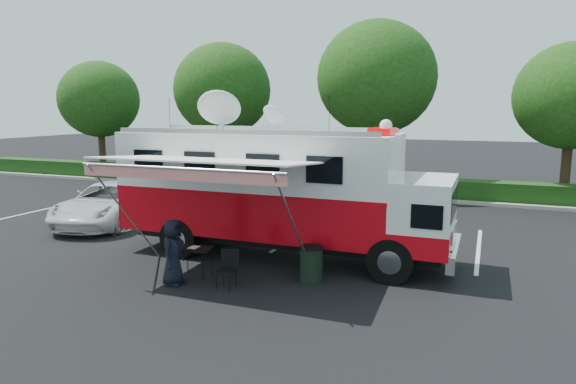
% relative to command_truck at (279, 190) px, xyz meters
% --- Properties ---
extents(ground_plane, '(120.00, 120.00, 0.00)m').
position_rel_command_truck_xyz_m(ground_plane, '(0.09, 0.00, -2.04)').
color(ground_plane, black).
rests_on(ground_plane, ground).
extents(back_border, '(60.00, 6.14, 8.87)m').
position_rel_command_truck_xyz_m(back_border, '(1.23, 12.90, 2.97)').
color(back_border, '#9E998E').
rests_on(back_border, ground_plane).
extents(stall_lines, '(24.12, 5.50, 0.01)m').
position_rel_command_truck_xyz_m(stall_lines, '(-0.41, 3.00, -2.03)').
color(stall_lines, silver).
rests_on(stall_lines, ground_plane).
extents(command_truck, '(9.90, 2.72, 4.76)m').
position_rel_command_truck_xyz_m(command_truck, '(0.00, 0.00, 0.00)').
color(command_truck, black).
rests_on(command_truck, ground_plane).
extents(awning, '(5.40, 2.78, 3.26)m').
position_rel_command_truck_xyz_m(awning, '(-0.89, -2.83, 1.03)').
color(awning, white).
rests_on(awning, ground_plane).
extents(white_suv, '(3.80, 6.08, 1.57)m').
position_rel_command_truck_xyz_m(white_suv, '(-7.83, 1.79, -2.04)').
color(white_suv, silver).
rests_on(white_suv, ground_plane).
extents(person, '(0.65, 0.89, 1.69)m').
position_rel_command_truck_xyz_m(person, '(-1.55, -3.27, -2.04)').
color(person, black).
rests_on(person, ground_plane).
extents(folding_table, '(1.03, 0.83, 0.78)m').
position_rel_command_truck_xyz_m(folding_table, '(-1.39, -2.51, -1.31)').
color(folding_table, black).
rests_on(folding_table, ground_plane).
extents(folding_chair, '(0.58, 0.61, 0.95)m').
position_rel_command_truck_xyz_m(folding_chair, '(-0.18, -2.92, -1.47)').
color(folding_chair, black).
rests_on(folding_chair, ground_plane).
extents(trash_bin, '(0.63, 0.63, 0.94)m').
position_rel_command_truck_xyz_m(trash_bin, '(1.63, -1.81, -1.56)').
color(trash_bin, black).
rests_on(trash_bin, ground_plane).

